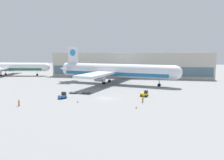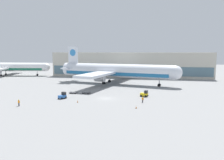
% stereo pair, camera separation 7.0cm
% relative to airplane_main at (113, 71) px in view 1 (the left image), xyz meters
% --- Properties ---
extents(ground_plane, '(400.00, 400.00, 0.00)m').
position_rel_airplane_main_xyz_m(ground_plane, '(3.62, -31.28, -5.84)').
color(ground_plane, gray).
extents(terminal_building, '(90.00, 18.20, 14.00)m').
position_rel_airplane_main_xyz_m(terminal_building, '(3.90, 33.08, 1.15)').
color(terminal_building, '#BCB7A8').
rests_on(terminal_building, ground_plane).
extents(airplane_main, '(57.42, 48.62, 17.00)m').
position_rel_airplane_main_xyz_m(airplane_main, '(0.00, 0.00, 0.00)').
color(airplane_main, silver).
rests_on(airplane_main, ground_plane).
extents(airplane_distant, '(49.95, 42.13, 14.72)m').
position_rel_airplane_main_xyz_m(airplane_distant, '(-68.80, 21.04, -0.78)').
color(airplane_distant, white).
rests_on(airplane_distant, ground_plane).
extents(baggage_tug_foreground, '(2.46, 2.81, 2.00)m').
position_rel_airplane_main_xyz_m(baggage_tug_foreground, '(-9.49, -33.74, -4.96)').
color(baggage_tug_foreground, '#2D66B7').
rests_on(baggage_tug_foreground, ground_plane).
extents(baggage_tug_mid, '(2.73, 2.18, 2.00)m').
position_rel_airplane_main_xyz_m(baggage_tug_mid, '(15.15, -25.70, -4.96)').
color(baggage_tug_mid, yellow).
rests_on(baggage_tug_mid, ground_plane).
extents(baggage_dolly_lead, '(3.76, 1.74, 0.48)m').
position_rel_airplane_main_xyz_m(baggage_dolly_lead, '(-9.25, -25.36, -5.45)').
color(baggage_dolly_lead, '#56565B').
rests_on(baggage_dolly_lead, ground_plane).
extents(baggage_dolly_second, '(3.76, 1.74, 0.48)m').
position_rel_airplane_main_xyz_m(baggage_dolly_second, '(-4.94, -24.49, -5.45)').
color(baggage_dolly_second, '#56565B').
rests_on(baggage_dolly_second, ground_plane).
extents(ground_crew_near, '(0.55, 0.31, 1.68)m').
position_rel_airplane_main_xyz_m(ground_crew_near, '(15.01, -34.21, -4.86)').
color(ground_crew_near, black).
rests_on(ground_crew_near, ground_plane).
extents(ground_crew_far, '(0.57, 0.25, 1.79)m').
position_rel_airplane_main_xyz_m(ground_crew_far, '(-17.02, -44.79, -4.78)').
color(ground_crew_far, black).
rests_on(ground_crew_far, ground_plane).
extents(traffic_cone_near, '(0.40, 0.40, 0.58)m').
position_rel_airplane_main_xyz_m(traffic_cone_near, '(-3.21, -37.70, -5.56)').
color(traffic_cone_near, black).
rests_on(traffic_cone_near, ground_plane).
extents(traffic_cone_far, '(0.40, 0.40, 0.67)m').
position_rel_airplane_main_xyz_m(traffic_cone_far, '(13.76, -41.12, -5.51)').
color(traffic_cone_far, black).
rests_on(traffic_cone_far, ground_plane).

